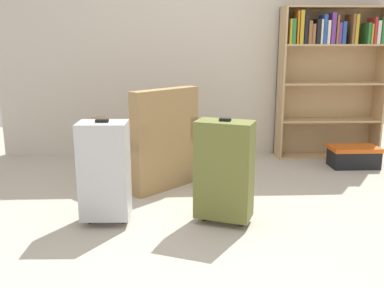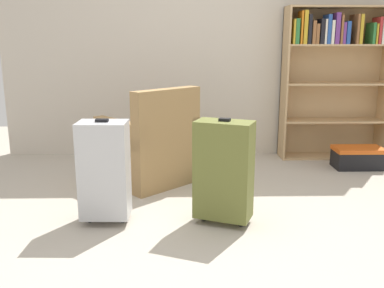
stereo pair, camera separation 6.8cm
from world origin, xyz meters
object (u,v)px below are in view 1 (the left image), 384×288
Objects in this scene: suitcase_silver at (105,170)px; suitcase_olive at (224,170)px; mug at (199,182)px; armchair at (148,149)px; bookshelf at (329,68)px; storage_box at (354,156)px.

suitcase_silver is 0.99× the size of suitcase_olive.
mug is 0.89m from suitcase_olive.
armchair is 1.14m from suitcase_olive.
armchair is (-1.98, -0.88, -0.69)m from bookshelf.
bookshelf reaches higher than suitcase_olive.
suitcase_silver is at bearing -141.13° from bookshelf.
bookshelf reaches higher than storage_box.
bookshelf reaches higher than armchair.
armchair is at bearing 74.28° from suitcase_silver.
bookshelf is 3.36× the size of storage_box.
armchair reaches higher than storage_box.
bookshelf reaches higher than suitcase_silver.
bookshelf is at bearing 53.19° from suitcase_olive.
storage_box is (1.67, 0.57, 0.07)m from mug.
suitcase_olive is at bearing -2.78° from suitcase_silver.
storage_box reaches higher than mug.
mug is at bearing 46.18° from suitcase_silver.
armchair is 8.24× the size of mug.
suitcase_olive is at bearing -58.31° from armchair.
suitcase_silver is (-2.24, -1.80, -0.61)m from bookshelf.
suitcase_olive is (-1.38, -1.84, -0.60)m from bookshelf.
bookshelf is at bearing 34.66° from mug.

